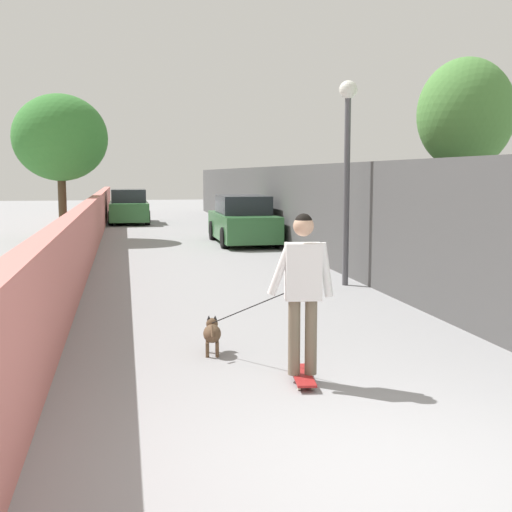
# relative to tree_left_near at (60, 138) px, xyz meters

# --- Properties ---
(ground_plane) EXTENTS (80.00, 80.00, 0.00)m
(ground_plane) POSITION_rel_tree_left_near_xyz_m (-5.00, -4.03, -3.42)
(ground_plane) COLOR gray
(wall_left) EXTENTS (48.00, 0.30, 1.48)m
(wall_left) POSITION_rel_tree_left_near_xyz_m (-7.00, -1.11, -2.68)
(wall_left) COLOR #CC726B
(wall_left) RESTS_ON ground
(fence_right) EXTENTS (48.00, 0.30, 2.47)m
(fence_right) POSITION_rel_tree_left_near_xyz_m (-7.00, -6.95, -2.19)
(fence_right) COLOR #4C4C4C
(fence_right) RESTS_ON ground
(tree_left_near) EXTENTS (3.15, 3.15, 4.89)m
(tree_left_near) POSITION_rel_tree_left_near_xyz_m (0.00, 0.00, 0.00)
(tree_left_near) COLOR #473523
(tree_left_near) RESTS_ON ground
(tree_right_mid) EXTENTS (1.84, 1.84, 4.43)m
(tree_right_mid) POSITION_rel_tree_left_near_xyz_m (-11.50, -8.52, -0.08)
(tree_right_mid) COLOR brown
(tree_right_mid) RESTS_ON ground
(lamp_post) EXTENTS (0.36, 0.36, 4.03)m
(lamp_post) POSITION_rel_tree_left_near_xyz_m (-10.81, -6.40, -0.64)
(lamp_post) COLOR #4C4C51
(lamp_post) RESTS_ON ground
(skateboard) EXTENTS (0.82, 0.30, 0.08)m
(skateboard) POSITION_rel_tree_left_near_xyz_m (-16.72, -3.90, -3.36)
(skateboard) COLOR maroon
(skateboard) RESTS_ON ground
(person_skateboarder) EXTENTS (0.27, 0.72, 1.73)m
(person_skateboarder) POSITION_rel_tree_left_near_xyz_m (-16.72, -3.90, -2.33)
(person_skateboarder) COLOR #726651
(person_skateboarder) RESTS_ON skateboard
(dog) EXTENTS (1.57, 0.95, 1.06)m
(dog) POSITION_rel_tree_left_near_xyz_m (-15.43, -3.10, -3.15)
(dog) COLOR brown
(dog) RESTS_ON ground
(car_near) EXTENTS (4.32, 1.80, 1.54)m
(car_near) POSITION_rel_tree_left_near_xyz_m (-2.41, -5.80, -2.71)
(car_near) COLOR #336B38
(car_near) RESTS_ON ground
(car_far) EXTENTS (4.13, 1.80, 1.54)m
(car_far) POSITION_rel_tree_left_near_xyz_m (7.30, -2.26, -2.71)
(car_far) COLOR #336B38
(car_far) RESTS_ON ground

